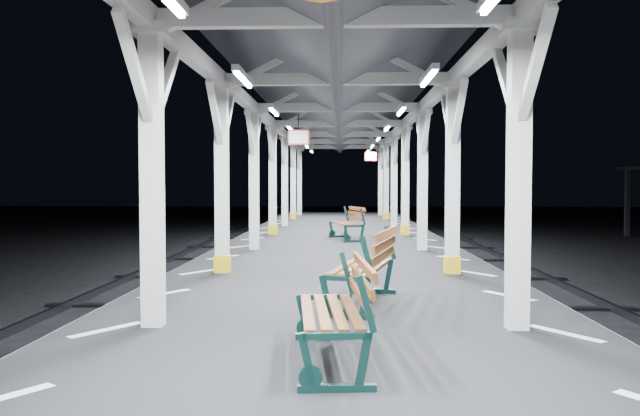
{
  "coord_description": "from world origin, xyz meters",
  "views": [
    {
      "loc": [
        0.09,
        -8.8,
        2.59
      ],
      "look_at": [
        -0.25,
        0.97,
        2.2
      ],
      "focal_mm": 35.0,
      "sensor_mm": 36.0,
      "label": 1
    }
  ],
  "objects": [
    {
      "name": "ground",
      "position": [
        0.0,
        0.0,
        0.0
      ],
      "size": [
        120.0,
        120.0,
        0.0
      ],
      "primitive_type": "plane",
      "color": "black",
      "rests_on": "ground"
    },
    {
      "name": "platform",
      "position": [
        0.0,
        0.0,
        0.5
      ],
      "size": [
        6.0,
        50.0,
        1.0
      ],
      "primitive_type": "cube",
      "color": "black",
      "rests_on": "ground"
    },
    {
      "name": "hazard_stripes_left",
      "position": [
        -2.45,
        0.0,
        1.0
      ],
      "size": [
        1.0,
        48.0,
        0.01
      ],
      "primitive_type": "cube",
      "color": "silver",
      "rests_on": "platform"
    },
    {
      "name": "hazard_stripes_right",
      "position": [
        2.45,
        0.0,
        1.0
      ],
      "size": [
        1.0,
        48.0,
        0.01
      ],
      "primitive_type": "cube",
      "color": "silver",
      "rests_on": "platform"
    },
    {
      "name": "canopy",
      "position": [
        0.0,
        -0.01,
        4.56
      ],
      "size": [
        5.4,
        49.0,
        4.65
      ],
      "color": "silver",
      "rests_on": "platform"
    },
    {
      "name": "bench_near",
      "position": [
        0.09,
        -3.31,
        1.48
      ],
      "size": [
        0.76,
        1.72,
        0.91
      ],
      "rotation": [
        0.0,
        0.0,
        0.08
      ],
      "color": "#0E302B",
      "rests_on": "platform"
    },
    {
      "name": "bench_mid",
      "position": [
        0.45,
        -0.72,
        1.53
      ],
      "size": [
        1.07,
        1.94,
        0.99
      ],
      "rotation": [
        0.0,
        0.0,
        -0.23
      ],
      "color": "#0E302B",
      "rests_on": "platform"
    },
    {
      "name": "bench_far",
      "position": [
        0.32,
        8.68,
        1.49
      ],
      "size": [
        1.04,
        1.8,
        0.92
      ],
      "rotation": [
        0.0,
        0.0,
        0.27
      ],
      "color": "#0E302B",
      "rests_on": "platform"
    }
  ]
}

